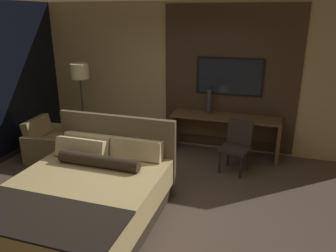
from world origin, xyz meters
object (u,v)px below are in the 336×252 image
object	(u,v)px
desk	(225,128)
floor_lamp	(80,78)
tv	(229,76)
armchair_by_window	(54,145)
vase_tall	(209,101)
bed	(83,199)
desk_chair	(237,142)

from	to	relation	value
desk	floor_lamp	size ratio (longest dim) A/B	1.18
tv	floor_lamp	world-z (taller)	tv
armchair_by_window	vase_tall	xyz separation A→B (m)	(2.66, 1.17, 0.76)
floor_lamp	vase_tall	size ratio (longest dim) A/B	3.63
bed	desk	bearing A→B (deg)	63.45
desk	armchair_by_window	world-z (taller)	desk
floor_lamp	vase_tall	distance (m)	2.46
desk	floor_lamp	bearing A→B (deg)	-168.30
floor_lamp	desk_chair	bearing A→B (deg)	-1.29
bed	armchair_by_window	size ratio (longest dim) A/B	2.30
bed	vase_tall	xyz separation A→B (m)	(1.04, 2.81, 0.66)
vase_tall	desk	bearing A→B (deg)	-8.09
desk	desk_chair	world-z (taller)	desk_chair
bed	armchair_by_window	bearing A→B (deg)	134.77
desk_chair	armchair_by_window	size ratio (longest dim) A/B	0.91
floor_lamp	vase_tall	xyz separation A→B (m)	(2.35, 0.60, -0.41)
desk	tv	xyz separation A→B (m)	(-0.00, 0.21, 0.94)
desk_chair	floor_lamp	xyz separation A→B (m)	(-2.99, 0.07, 0.91)
vase_tall	tv	bearing A→B (deg)	26.26
bed	floor_lamp	bearing A→B (deg)	120.73
bed	desk_chair	distance (m)	2.72
desk_chair	floor_lamp	bearing A→B (deg)	-166.04
tv	armchair_by_window	world-z (taller)	tv
bed	armchair_by_window	xyz separation A→B (m)	(-1.62, 1.63, -0.10)
desk	vase_tall	distance (m)	0.58
bed	tv	distance (m)	3.46
desk	desk_chair	bearing A→B (deg)	-64.40
desk	vase_tall	world-z (taller)	vase_tall
floor_lamp	vase_tall	world-z (taller)	floor_lamp
tv	floor_lamp	bearing A→B (deg)	-164.02
armchair_by_window	floor_lamp	world-z (taller)	floor_lamp
bed	desk	distance (m)	3.09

